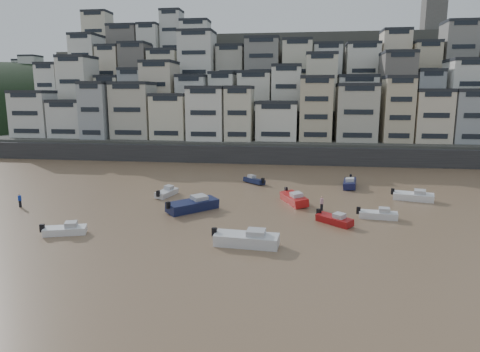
# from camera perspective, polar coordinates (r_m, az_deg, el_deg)

# --- Properties ---
(ground) EXTENTS (400.00, 400.00, 0.00)m
(ground) POSITION_cam_1_polar(r_m,az_deg,el_deg) (30.09, -28.14, -17.97)
(ground) COLOR #866648
(ground) RESTS_ON ground
(sea_strip) EXTENTS (340.00, 340.00, 0.00)m
(sea_strip) POSITION_cam_1_polar(r_m,az_deg,el_deg) (209.16, -29.38, 5.68)
(sea_strip) COLOR #435360
(sea_strip) RESTS_ON ground
(harbor_wall) EXTENTS (140.00, 3.00, 3.50)m
(harbor_wall) POSITION_cam_1_polar(r_m,az_deg,el_deg) (87.02, 3.63, 2.84)
(harbor_wall) COLOR #38383A
(harbor_wall) RESTS_ON ground
(hillside) EXTENTS (141.04, 66.00, 50.00)m
(hillside) POSITION_cam_1_polar(r_m,az_deg,el_deg) (125.77, 7.33, 10.39)
(hillside) COLOR #4C4C47
(hillside) RESTS_ON ground
(headland) EXTENTS (216.00, 135.00, 53.33)m
(headland) POSITION_cam_1_polar(r_m,az_deg,el_deg) (192.23, -27.60, 5.51)
(headland) COLOR black
(headland) RESTS_ON ground
(boat_a) EXTENTS (6.70, 2.69, 1.78)m
(boat_a) POSITION_cam_1_polar(r_m,az_deg,el_deg) (39.90, 0.87, -8.12)
(boat_a) COLOR silver
(boat_a) RESTS_ON ground
(boat_b) EXTENTS (4.43, 4.24, 1.26)m
(boat_b) POSITION_cam_1_polar(r_m,az_deg,el_deg) (47.64, 12.47, -5.54)
(boat_b) COLOR maroon
(boat_b) RESTS_ON ground
(boat_c) EXTENTS (6.52, 6.75, 1.93)m
(boat_c) POSITION_cam_1_polar(r_m,az_deg,el_deg) (51.84, -6.33, -3.62)
(boat_c) COLOR #161D45
(boat_c) RESTS_ON ground
(boat_d) EXTENTS (4.75, 2.04, 1.26)m
(boat_d) POSITION_cam_1_polar(r_m,az_deg,el_deg) (50.98, 17.95, -4.73)
(boat_d) COLOR silver
(boat_d) RESTS_ON ground
(boat_e) EXTENTS (4.23, 6.51, 1.69)m
(boat_e) POSITION_cam_1_polar(r_m,az_deg,el_deg) (55.46, 7.20, -2.80)
(boat_e) COLOR #B51616
(boat_e) RESTS_ON ground
(boat_f) EXTENTS (2.52, 4.98, 1.30)m
(boat_f) POSITION_cam_1_polar(r_m,az_deg,el_deg) (59.85, -9.75, -2.06)
(boat_f) COLOR silver
(boat_f) RESTS_ON ground
(boat_g) EXTENTS (5.81, 3.13, 1.51)m
(boat_g) POSITION_cam_1_polar(r_m,az_deg,el_deg) (61.05, 22.12, -2.36)
(boat_g) COLOR white
(boat_g) RESTS_ON ground
(boat_h) EXTENTS (4.15, 4.02, 1.19)m
(boat_h) POSITION_cam_1_polar(r_m,az_deg,el_deg) (67.43, 1.90, -0.50)
(boat_h) COLOR #141B3E
(boat_h) RESTS_ON ground
(boat_i) EXTENTS (2.78, 6.19, 1.63)m
(boat_i) POSITION_cam_1_polar(r_m,az_deg,el_deg) (66.72, 14.44, -0.77)
(boat_i) COLOR #141741
(boat_i) RESTS_ON ground
(boat_j) EXTENTS (4.72, 2.79, 1.22)m
(boat_j) POSITION_cam_1_polar(r_m,az_deg,el_deg) (46.52, -22.31, -6.53)
(boat_j) COLOR white
(boat_j) RESTS_ON ground
(person_blue) EXTENTS (0.44, 0.44, 1.74)m
(person_blue) POSITION_cam_1_polar(r_m,az_deg,el_deg) (59.92, -27.29, -2.90)
(person_blue) COLOR #1533A4
(person_blue) RESTS_ON ground
(person_pink) EXTENTS (0.44, 0.44, 1.74)m
(person_pink) POSITION_cam_1_polar(r_m,az_deg,el_deg) (52.74, 10.84, -3.60)
(person_pink) COLOR #BE8695
(person_pink) RESTS_ON ground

